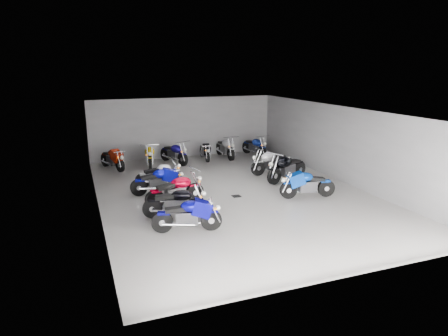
{
  "coord_description": "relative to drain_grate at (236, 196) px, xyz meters",
  "views": [
    {
      "loc": [
        -5.54,
        -13.88,
        4.81
      ],
      "look_at": [
        -0.28,
        0.09,
        1.0
      ],
      "focal_mm": 32.0,
      "sensor_mm": 36.0,
      "label": 1
    }
  ],
  "objects": [
    {
      "name": "ground",
      "position": [
        0.0,
        0.5,
        -0.01
      ],
      "size": [
        14.0,
        14.0,
        0.0
      ],
      "primitive_type": "plane",
      "color": "gray",
      "rests_on": "ground"
    },
    {
      "name": "wall_back",
      "position": [
        0.0,
        7.5,
        1.59
      ],
      "size": [
        10.0,
        0.1,
        3.2
      ],
      "primitive_type": "cube",
      "color": "gray",
      "rests_on": "ground"
    },
    {
      "name": "wall_left",
      "position": [
        -5.0,
        0.5,
        1.59
      ],
      "size": [
        0.1,
        14.0,
        3.2
      ],
      "primitive_type": "cube",
      "color": "gray",
      "rests_on": "ground"
    },
    {
      "name": "wall_right",
      "position": [
        5.0,
        0.5,
        1.59
      ],
      "size": [
        0.1,
        14.0,
        3.2
      ],
      "primitive_type": "cube",
      "color": "gray",
      "rests_on": "ground"
    },
    {
      "name": "ceiling",
      "position": [
        0.0,
        0.5,
        3.21
      ],
      "size": [
        10.0,
        14.0,
        0.04
      ],
      "primitive_type": "cube",
      "color": "black",
      "rests_on": "wall_back"
    },
    {
      "name": "drain_grate",
      "position": [
        0.0,
        0.0,
        0.0
      ],
      "size": [
        0.32,
        0.32,
        0.01
      ],
      "primitive_type": "cube",
      "color": "black",
      "rests_on": "ground"
    },
    {
      "name": "motorcycle_left_b",
      "position": [
        -2.62,
        -2.56,
        0.5
      ],
      "size": [
        2.08,
        0.66,
        0.93
      ],
      "rotation": [
        0.0,
        0.0,
        -1.81
      ],
      "color": "black",
      "rests_on": "ground"
    },
    {
      "name": "motorcycle_left_c",
      "position": [
        -2.68,
        -1.31,
        0.5
      ],
      "size": [
        2.07,
        0.71,
        0.93
      ],
      "rotation": [
        0.0,
        0.0,
        -1.85
      ],
      "color": "black",
      "rests_on": "ground"
    },
    {
      "name": "motorcycle_left_d",
      "position": [
        -2.39,
        -0.15,
        0.53
      ],
      "size": [
        2.23,
        0.64,
        0.99
      ],
      "rotation": [
        0.0,
        0.0,
        -1.37
      ],
      "color": "black",
      "rests_on": "ground"
    },
    {
      "name": "motorcycle_left_e",
      "position": [
        -2.7,
        1.36,
        0.5
      ],
      "size": [
        2.12,
        0.43,
        0.93
      ],
      "rotation": [
        0.0,
        0.0,
        -1.61
      ],
      "color": "black",
      "rests_on": "ground"
    },
    {
      "name": "motorcycle_left_f",
      "position": [
        -2.44,
        2.42,
        0.48
      ],
      "size": [
        2.01,
        0.48,
        0.89
      ],
      "rotation": [
        0.0,
        0.0,
        -1.44
      ],
      "color": "black",
      "rests_on": "ground"
    },
    {
      "name": "motorcycle_right_c",
      "position": [
        2.42,
        -1.06,
        0.51
      ],
      "size": [
        2.13,
        0.6,
        0.94
      ],
      "rotation": [
        0.0,
        0.0,
        1.37
      ],
      "color": "black",
      "rests_on": "ground"
    },
    {
      "name": "motorcycle_right_e",
      "position": [
        2.83,
        1.21,
        0.57
      ],
      "size": [
        2.29,
        1.03,
        1.06
      ],
      "rotation": [
        0.0,
        0.0,
        1.95
      ],
      "color": "black",
      "rests_on": "ground"
    },
    {
      "name": "motorcycle_right_f",
      "position": [
        2.81,
        2.54,
        0.54
      ],
      "size": [
        2.27,
        0.54,
        1.0
      ],
      "rotation": [
        0.0,
        0.0,
        1.7
      ],
      "color": "black",
      "rests_on": "ground"
    },
    {
      "name": "motorcycle_back_a",
      "position": [
        -3.99,
        5.92,
        0.51
      ],
      "size": [
        0.94,
        2.05,
        0.95
      ],
      "rotation": [
        0.0,
        0.0,
        3.53
      ],
      "color": "black",
      "rests_on": "ground"
    },
    {
      "name": "motorcycle_back_b",
      "position": [
        -2.22,
        5.82,
        0.54
      ],
      "size": [
        0.6,
        2.28,
        1.01
      ],
      "rotation": [
        0.0,
        0.0,
        2.97
      ],
      "color": "black",
      "rests_on": "ground"
    },
    {
      "name": "motorcycle_back_c",
      "position": [
        -0.94,
        6.05,
        0.53
      ],
      "size": [
        0.94,
        2.13,
        0.98
      ],
      "rotation": [
        0.0,
        0.0,
        3.51
      ],
      "color": "black",
      "rests_on": "ground"
    },
    {
      "name": "motorcycle_back_d",
      "position": [
        0.79,
        6.31,
        0.45
      ],
      "size": [
        0.42,
        1.92,
        0.84
      ],
      "rotation": [
        0.0,
        0.0,
        3.05
      ],
      "color": "black",
      "rests_on": "ground"
    },
    {
      "name": "motorcycle_back_e",
      "position": [
        1.97,
        6.36,
        0.55
      ],
      "size": [
        0.46,
        2.3,
        1.01
      ],
      "rotation": [
        0.0,
        0.0,
        3.17
      ],
      "color": "black",
      "rests_on": "ground"
    },
    {
      "name": "motorcycle_back_f",
      "position": [
        3.65,
        6.24,
        0.52
      ],
      "size": [
        0.57,
        2.19,
        0.97
      ],
      "rotation": [
        0.0,
        0.0,
        3.31
      ],
      "color": "black",
      "rests_on": "ground"
    }
  ]
}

